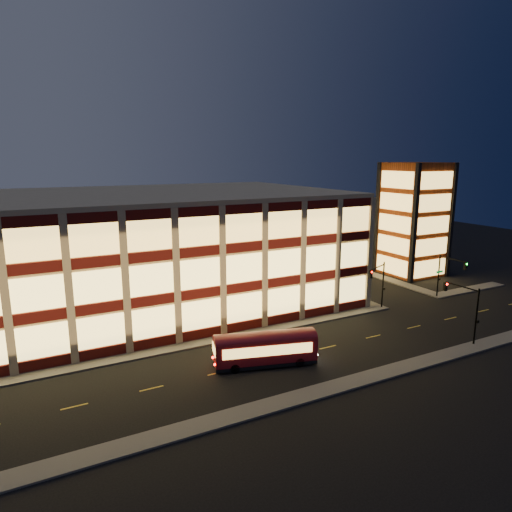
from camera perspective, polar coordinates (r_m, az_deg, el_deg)
ground at (r=47.67m, az=-5.40°, el=-10.99°), size 200.00×200.00×0.00m
sidewalk_office_south at (r=47.56m, az=-9.27°, el=-11.06°), size 54.00×2.00×0.15m
sidewalk_office_east at (r=72.31m, az=6.35°, el=-2.83°), size 2.00×30.00×0.15m
sidewalk_tower_south at (r=72.61m, az=24.89°, el=-3.85°), size 14.00×2.00×0.15m
sidewalk_tower_west at (r=78.86m, az=12.98°, el=-1.80°), size 2.00×30.00×0.15m
sidewalk_near at (r=37.19m, az=2.71°, el=-17.92°), size 100.00×2.00×0.15m
office_building at (r=60.22m, az=-14.31°, el=0.83°), size 50.45×30.45×14.50m
stair_tower at (r=77.76m, az=19.07°, el=4.34°), size 8.60×8.60×18.00m
traffic_signal_far at (r=58.15m, az=15.09°, el=-2.79°), size 3.79×1.87×6.00m
traffic_signal_right at (r=65.68m, az=22.86°, el=-1.64°), size 1.20×4.37×6.00m
traffic_signal_near at (r=51.85m, az=24.64°, el=-5.30°), size 0.32×4.45×6.00m
trolley_bus at (r=42.57m, az=1.15°, el=-11.29°), size 9.66×4.78×3.18m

